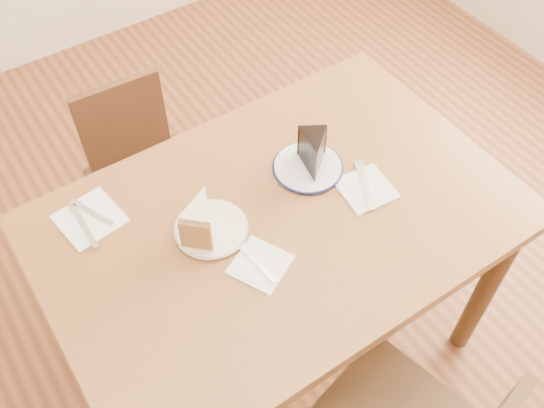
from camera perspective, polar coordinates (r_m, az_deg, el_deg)
The scene contains 14 objects.
ground at distance 2.18m, azimuth 0.57°, elevation -13.12°, with size 4.00×4.00×0.00m, color #492413.
table at distance 1.62m, azimuth 0.76°, elevation -3.22°, with size 1.20×0.80×0.75m.
chair_far at distance 2.15m, azimuth -11.99°, elevation 2.82°, with size 0.37×0.37×0.72m.
plate_cream at distance 1.52m, azimuth -5.74°, elevation -2.34°, with size 0.18×0.18×0.01m, color white.
plate_navy at distance 1.64m, azimuth 3.38°, elevation 3.47°, with size 0.18×0.18×0.01m, color white.
carrot_cake at distance 1.48m, azimuth -6.62°, elevation -1.23°, with size 0.07×0.11×0.09m, color beige, non-canonical shape.
chocolate_cake at distance 1.60m, azimuth 3.95°, elevation 4.58°, with size 0.07×0.10×0.10m, color black, non-canonical shape.
napkin_cream at distance 1.45m, azimuth -1.10°, elevation -5.71°, with size 0.12×0.12×0.00m, color white.
napkin_navy at distance 1.61m, azimuth 8.83°, elevation 1.44°, with size 0.13×0.13×0.00m, color white.
napkin_spare at distance 1.60m, azimuth -16.78°, elevation -1.31°, with size 0.15×0.15×0.00m, color white.
fork_cream at distance 1.45m, azimuth -1.39°, elevation -5.51°, with size 0.01×0.14×0.00m, color silver.
knife_navy at distance 1.62m, azimuth 8.76°, elevation 1.78°, with size 0.02×0.17×0.00m, color silver.
fork_spare at distance 1.61m, azimuth -16.63°, elevation -0.77°, with size 0.01×0.14×0.00m, color silver.
knife_spare at distance 1.58m, azimuth -17.28°, elevation -1.97°, with size 0.01×0.16×0.00m, color silver.
Camera 1 is at (-0.54, -0.76, 1.97)m, focal length 40.00 mm.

